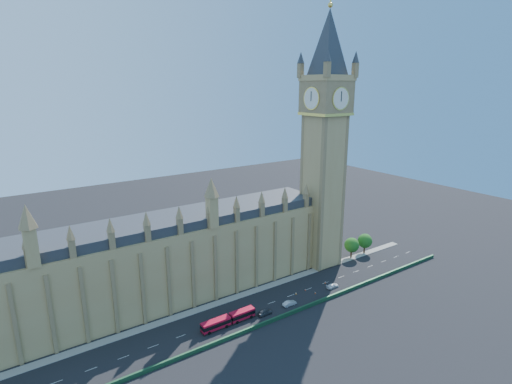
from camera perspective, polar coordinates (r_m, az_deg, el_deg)
ground at (r=132.72m, az=0.83°, el=-16.01°), size 400.00×400.00×0.00m
palace_westminster at (r=133.50m, az=-13.72°, el=-9.56°), size 120.00×20.00×28.00m
elizabeth_tower at (r=149.76m, az=9.85°, el=9.45°), size 20.59×20.59×105.00m
bridge_parapet at (r=126.26m, az=3.30°, el=-17.48°), size 160.00×0.60×1.20m
kerb_north at (r=139.50m, az=-1.50°, el=-14.33°), size 160.00×3.00×0.16m
tree_east_near at (r=168.74m, az=13.55°, el=-7.31°), size 6.00×6.00×8.50m
tree_east_far at (r=174.44m, az=15.33°, el=-6.69°), size 6.00×6.00×8.50m
red_bus at (r=123.59m, az=-3.95°, el=-17.74°), size 17.49×2.87×2.97m
car_grey at (r=128.18m, az=1.28°, el=-16.80°), size 4.80×2.00×1.62m
car_silver at (r=133.18m, az=4.82°, el=-15.56°), size 4.79×1.77×1.56m
car_white at (r=145.51m, az=10.87°, el=-13.02°), size 5.03×2.25×1.43m
cone_a at (r=142.47m, az=7.07°, el=-13.68°), size 0.39×0.39×0.62m
cone_b at (r=140.96m, az=8.46°, el=-14.06°), size 0.50×0.50×0.65m
cone_c at (r=139.84m, az=5.74°, el=-14.21°), size 0.49×0.49×0.65m
cone_d at (r=148.12m, az=9.85°, el=-12.60°), size 0.49×0.49×0.70m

